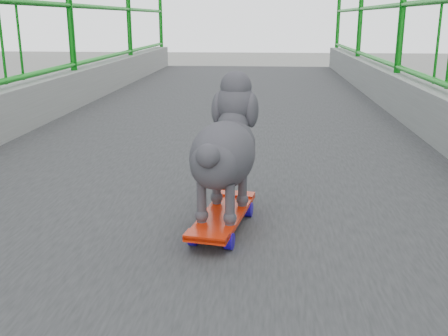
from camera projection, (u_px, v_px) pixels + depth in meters
skateboard at (223, 217)px, 1.89m from camera, size 0.22×0.50×0.06m
poodle at (225, 147)px, 1.85m from camera, size 0.28×0.53×0.45m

